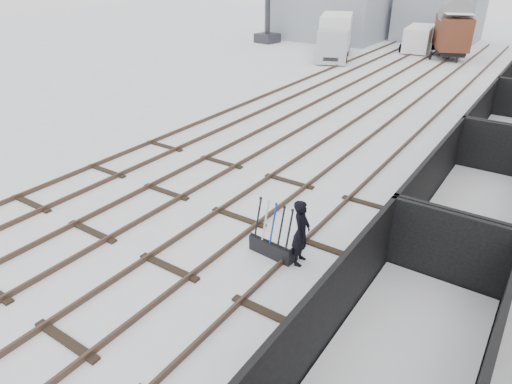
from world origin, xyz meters
TOP-DOWN VIEW (x-y plane):
  - ground at (0.00, 0.00)m, footprint 120.00×120.00m
  - tracks at (-0.00, 13.67)m, footprint 13.90×52.00m
  - shed_left at (-13.00, 36.00)m, footprint 10.00×8.00m
  - shed_right at (-4.00, 40.00)m, footprint 7.00×6.00m
  - ground_frame at (1.86, 1.99)m, footprint 1.33×0.53m
  - worker at (2.61, 2.09)m, footprint 0.56×0.73m
  - freight_wagon_a at (6.00, -1.15)m, footprint 2.54×6.35m
  - freight_wagon_b at (6.00, 5.25)m, footprint 2.54×6.35m
  - freight_wagon_c at (6.00, 11.65)m, footprint 2.54×6.35m
  - box_van_wagon at (-0.93, 32.08)m, footprint 3.83×4.99m
  - lorry at (-8.44, 27.22)m, footprint 3.84×7.18m
  - panel_van at (-3.78, 33.69)m, footprint 2.52×4.73m
  - crane at (-16.57, 30.53)m, footprint 2.04×5.34m
  - tree_far_left at (-3.77, 40.93)m, footprint 0.30×0.30m

SIDE VIEW (x-z plane):
  - ground at x=0.00m, z-range 0.00..0.00m
  - tracks at x=0.00m, z-range -0.01..0.16m
  - ground_frame at x=1.86m, z-range -0.46..1.03m
  - worker at x=2.61m, z-range 0.00..1.78m
  - freight_wagon_a at x=6.00m, z-range -0.31..2.29m
  - freight_wagon_b at x=6.00m, z-range -0.31..2.29m
  - freight_wagon_c at x=6.00m, z-range -0.31..2.29m
  - panel_van at x=-3.78m, z-range 0.04..2.03m
  - lorry at x=-8.44m, z-range 0.05..3.16m
  - box_van_wagon at x=-0.93m, z-range 0.28..3.67m
  - shed_left at x=-13.00m, z-range 0.00..4.10m
  - shed_right at x=-4.00m, z-range 0.00..4.50m
  - crane at x=-16.57m, z-range -2.13..6.87m
  - tree_far_left at x=-3.77m, z-range 0.00..6.11m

